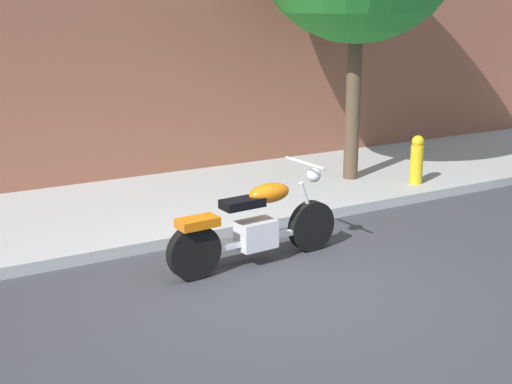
{
  "coord_description": "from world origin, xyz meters",
  "views": [
    {
      "loc": [
        -3.46,
        -5.71,
        2.86
      ],
      "look_at": [
        0.09,
        0.54,
        0.85
      ],
      "focal_mm": 47.29,
      "sensor_mm": 36.0,
      "label": 1
    }
  ],
  "objects": [
    {
      "name": "ground_plane",
      "position": [
        0.0,
        0.0,
        0.0
      ],
      "size": [
        60.0,
        60.0,
        0.0
      ],
      "primitive_type": "plane",
      "color": "#38383D"
    },
    {
      "name": "motorcycle",
      "position": [
        0.09,
        0.54,
        0.45
      ],
      "size": [
        2.2,
        0.7,
        1.11
      ],
      "color": "black",
      "rests_on": "ground"
    },
    {
      "name": "fire_hydrant",
      "position": [
        3.78,
        1.94,
        0.46
      ],
      "size": [
        0.2,
        0.2,
        0.91
      ],
      "color": "gold",
      "rests_on": "ground"
    },
    {
      "name": "sidewalk",
      "position": [
        0.0,
        3.0,
        0.07
      ],
      "size": [
        24.84,
        3.06,
        0.14
      ],
      "primitive_type": "cube",
      "color": "#A6A6A6",
      "rests_on": "ground"
    }
  ]
}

